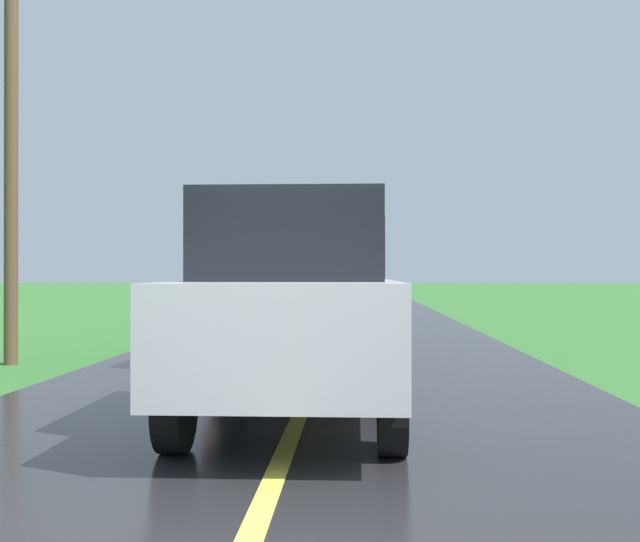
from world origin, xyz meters
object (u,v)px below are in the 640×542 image
at_px(banana_truck_far, 323,270).
at_px(utility_pole_roadside, 11,89).
at_px(following_car, 297,306).
at_px(banana_truck_near, 310,267).

distance_m(banana_truck_far, utility_pole_roadside, 12.81).
xyz_separation_m(utility_pole_roadside, following_car, (4.62, -4.33, -3.03)).
height_order(banana_truck_far, following_car, banana_truck_far).
bearing_deg(banana_truck_far, utility_pole_roadside, -109.18).
xyz_separation_m(banana_truck_near, following_car, (0.30, -6.52, -0.40)).
relative_size(banana_truck_near, utility_pole_roadside, 0.77).
distance_m(banana_truck_near, following_car, 6.54).
relative_size(banana_truck_near, following_car, 1.42).
bearing_deg(banana_truck_near, utility_pole_roadside, -153.13).
xyz_separation_m(banana_truck_near, banana_truck_far, (-0.20, 9.65, 0.00)).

